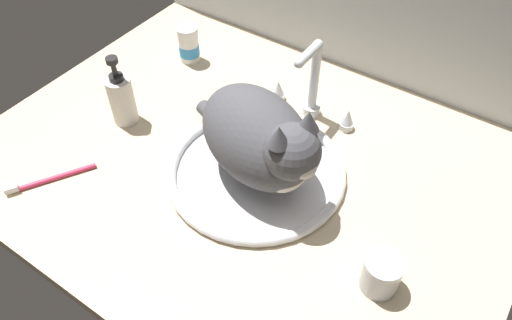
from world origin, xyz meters
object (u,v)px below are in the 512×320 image
faucet (312,89)px  metal_jar (381,274)px  cat (262,140)px  pill_bottle (189,45)px  toothbrush (49,179)px  soap_pump_bottle (122,99)px  sink_basin (256,171)px

faucet → metal_jar: 43.29cm
cat → pill_bottle: cat is taller
faucet → toothbrush: 56.67cm
metal_jar → soap_pump_bottle: 63.78cm
cat → soap_pump_bottle: cat is taller
pill_bottle → cat: bearing=-32.1°
soap_pump_bottle → pill_bottle: bearing=96.1°
sink_basin → soap_pump_bottle: soap_pump_bottle is taller
faucet → toothbrush: (-32.62, -45.83, -6.90)cm
metal_jar → soap_pump_bottle: (-63.42, 6.26, 2.57)cm
metal_jar → cat: bearing=163.7°
sink_basin → toothbrush: (-32.62, -24.55, -0.27)cm
sink_basin → faucet: bearing=90.0°
cat → metal_jar: (28.94, -8.49, -7.50)cm
faucet → pill_bottle: size_ratio=2.25×
sink_basin → cat: bearing=-20.4°
pill_bottle → toothbrush: size_ratio=0.60×
sink_basin → pill_bottle: size_ratio=3.87×
pill_bottle → toothbrush: (2.99, -47.30, -3.68)cm
cat → pill_bottle: bearing=147.9°
soap_pump_bottle → sink_basin: bearing=4.9°
cat → toothbrush: size_ratio=2.24×
cat → soap_pump_bottle: bearing=-176.3°
sink_basin → toothbrush: sink_basin is taller
pill_bottle → toothbrush: 47.53cm
faucet → sink_basin: bearing=-90.0°
metal_jar → soap_pump_bottle: bearing=174.4°
toothbrush → cat: bearing=35.0°
soap_pump_bottle → pill_bottle: (-2.75, 25.58, -1.72)cm
pill_bottle → sink_basin: bearing=-32.6°
faucet → cat: 22.22cm
soap_pump_bottle → metal_jar: bearing=-5.6°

